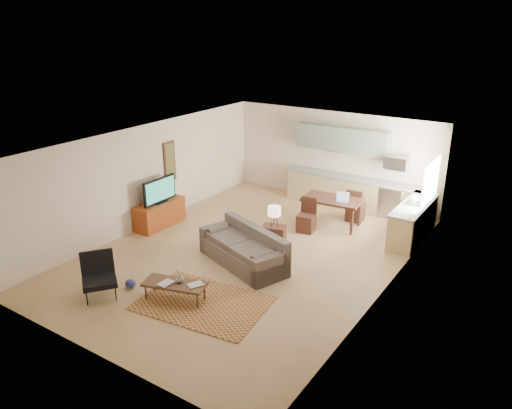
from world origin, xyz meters
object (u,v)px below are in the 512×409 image
Objects in this scene: sofa at (243,247)px; tv_credenza at (160,214)px; console_table at (274,238)px; coffee_table at (175,291)px; dining_table at (332,212)px; armchair at (99,277)px.

tv_credenza is at bearing -170.59° from sofa.
sofa is 3.76× the size of console_table.
sofa is 2.02m from coffee_table.
sofa is 1.57× the size of dining_table.
console_table is at bearing -108.05° from dining_table.
armchair is 0.60× the size of tv_credenza.
sofa is at bearing 6.40° from armchair.
armchair is 1.37× the size of console_table.
dining_table is (2.29, 5.83, -0.05)m from armchair.
sofa is 1.00m from console_table.
sofa is 2.74× the size of armchair.
coffee_table is 5.20m from dining_table.
armchair is at bearing -65.15° from tv_credenza.
tv_credenza is 2.30× the size of console_table.
dining_table is (0.48, 2.15, 0.07)m from console_table.
armchair is at bearing -168.45° from coffee_table.
armchair is at bearing -132.78° from console_table.
console_table is 2.21m from dining_table.
tv_credenza is 0.96× the size of dining_table.
coffee_table is at bearing -42.09° from tv_credenza.
coffee_table is at bearing -105.95° from dining_table.
armchair reaches higher than coffee_table.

